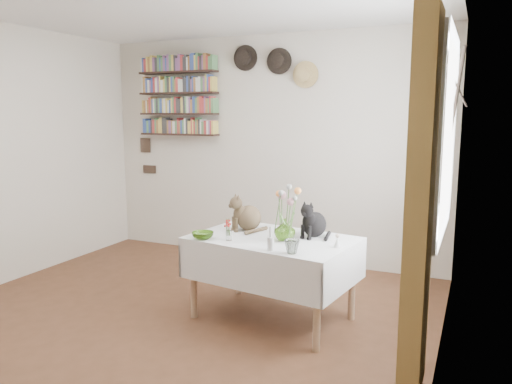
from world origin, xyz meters
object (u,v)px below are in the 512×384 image
at_px(dining_table, 273,258).
at_px(flower_vase, 285,230).
at_px(black_cat, 315,218).
at_px(bookshelf_unit, 178,96).
at_px(tabby_cat, 249,211).

xyz_separation_m(dining_table, flower_vase, (0.12, -0.04, 0.25)).
distance_m(black_cat, flower_vase, 0.29).
bearing_deg(dining_table, flower_vase, -19.87).
height_order(black_cat, flower_vase, black_cat).
bearing_deg(dining_table, bookshelf_unit, 140.48).
bearing_deg(tabby_cat, bookshelf_unit, -176.44).
height_order(dining_table, flower_vase, flower_vase).
distance_m(tabby_cat, black_cat, 0.57).
distance_m(tabby_cat, bookshelf_unit, 2.27).
height_order(dining_table, black_cat, black_cat).
height_order(black_cat, bookshelf_unit, bookshelf_unit).
bearing_deg(flower_vase, black_cat, 52.56).
bearing_deg(tabby_cat, dining_table, 13.81).
bearing_deg(dining_table, tabby_cat, 149.31).
bearing_deg(dining_table, black_cat, 31.59).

